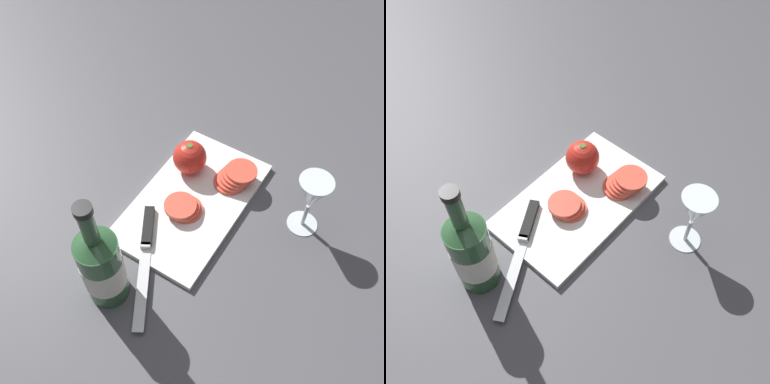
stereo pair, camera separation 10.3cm
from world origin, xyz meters
TOP-DOWN VIEW (x-y plane):
  - ground_plane at (0.00, 0.00)m, footprint 3.00×3.00m
  - cutting_board at (0.01, -0.02)m, footprint 0.39×0.23m
  - wine_bottle at (-0.27, 0.01)m, footprint 0.08×0.08m
  - wine_glass at (0.10, -0.26)m, footprint 0.07×0.07m
  - whole_tomato at (0.09, 0.04)m, footprint 0.08×0.08m
  - knife at (-0.14, 0.01)m, footprint 0.26×0.17m
  - tomato_slice_stack_near at (-0.03, -0.02)m, footprint 0.08×0.09m
  - tomato_slice_stack_far at (0.11, -0.08)m, footprint 0.10×0.10m

SIDE VIEW (x-z plane):
  - ground_plane at x=0.00m, z-range 0.00..0.00m
  - cutting_board at x=0.01m, z-range 0.00..0.01m
  - knife at x=-0.14m, z-range 0.01..0.03m
  - tomato_slice_stack_near at x=-0.03m, z-range 0.01..0.04m
  - tomato_slice_stack_far at x=0.11m, z-range 0.01..0.06m
  - whole_tomato at x=0.09m, z-range 0.01..0.10m
  - wine_bottle at x=-0.27m, z-range -0.05..0.26m
  - wine_glass at x=0.10m, z-range 0.03..0.19m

